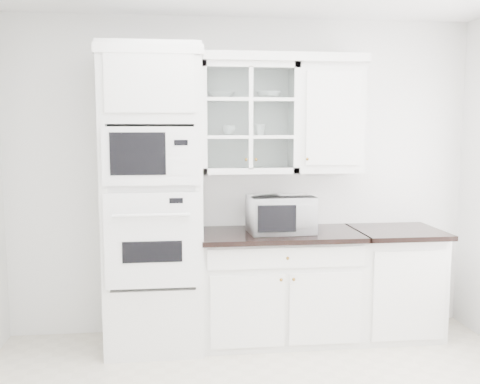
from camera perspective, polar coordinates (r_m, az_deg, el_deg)
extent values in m
cube|color=white|center=(4.63, 0.26, 1.62)|extent=(4.00, 0.02, 2.70)
cube|color=white|center=(4.31, -9.19, -0.86)|extent=(0.76, 0.65, 2.40)
cube|color=white|center=(4.02, -9.34, -5.15)|extent=(0.70, 0.03, 0.72)
cube|color=black|center=(4.02, -9.33, -6.32)|extent=(0.44, 0.01, 0.16)
cube|color=white|center=(3.94, -9.51, 3.77)|extent=(0.70, 0.03, 0.43)
cube|color=black|center=(3.93, -10.84, 4.02)|extent=(0.40, 0.01, 0.31)
cube|color=white|center=(4.57, 4.24, -10.13)|extent=(1.30, 0.60, 0.88)
cube|color=black|center=(4.42, 4.37, -4.54)|extent=(1.32, 0.67, 0.04)
cube|color=white|center=(4.85, 16.09, -9.38)|extent=(0.70, 0.60, 0.88)
cube|color=black|center=(4.71, 16.44, -4.10)|extent=(0.72, 0.67, 0.04)
cube|color=white|center=(4.47, 0.89, 7.84)|extent=(0.80, 0.33, 0.90)
cube|color=white|center=(4.47, 0.89, 5.92)|extent=(0.74, 0.29, 0.02)
cube|color=white|center=(4.47, 0.89, 9.77)|extent=(0.74, 0.29, 0.02)
cube|color=white|center=(4.60, 9.33, 7.72)|extent=(0.55, 0.33, 0.90)
cube|color=white|center=(4.47, -0.43, 14.09)|extent=(2.14, 0.38, 0.07)
imported|color=white|center=(4.39, 4.32, -2.34)|extent=(0.55, 0.46, 0.30)
imported|color=white|center=(4.46, -1.98, 10.25)|extent=(0.25, 0.25, 0.05)
imported|color=white|center=(4.50, 3.11, 10.25)|extent=(0.21, 0.21, 0.06)
imported|color=white|center=(4.46, -1.16, 6.61)|extent=(0.14, 0.14, 0.09)
imported|color=white|center=(4.48, 2.08, 6.65)|extent=(0.12, 0.12, 0.09)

